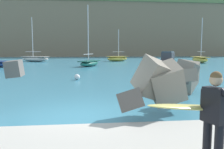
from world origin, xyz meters
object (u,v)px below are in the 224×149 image
object	(u,v)px
surfer_with_board	(208,113)
station_building_central	(77,3)
boat_near_centre	(35,59)
boat_mid_left	(90,63)
boat_far_centre	(200,59)
boat_mid_centre	(117,58)
boat_mid_right	(167,65)
mooring_buoy_outer	(190,71)
mooring_buoy_middle	(77,77)

from	to	relation	value
surfer_with_board	station_building_central	bearing A→B (deg)	94.01
boat_near_centre	boat_mid_left	bearing A→B (deg)	-50.82
boat_near_centre	boat_far_centre	distance (m)	29.86
boat_mid_centre	station_building_central	xyz separation A→B (m)	(-9.93, 49.79, 19.80)
boat_mid_centre	boat_far_centre	world-z (taller)	boat_far_centre
boat_mid_right	surfer_with_board	bearing A→B (deg)	-107.58
boat_mid_left	mooring_buoy_outer	size ratio (longest dim) A/B	18.73
boat_mid_centre	mooring_buoy_middle	bearing A→B (deg)	-103.66
surfer_with_board	boat_mid_left	distance (m)	28.36
surfer_with_board	boat_mid_left	size ratio (longest dim) A/B	0.25
boat_mid_right	mooring_buoy_outer	distance (m)	4.01
surfer_with_board	boat_mid_right	world-z (taller)	boat_mid_right
boat_mid_centre	boat_mid_left	bearing A→B (deg)	-113.41
station_building_central	boat_near_centre	bearing A→B (deg)	-96.38
boat_near_centre	mooring_buoy_middle	bearing A→B (deg)	-71.20
boat_near_centre	boat_mid_centre	world-z (taller)	boat_near_centre
boat_near_centre	boat_mid_centre	size ratio (longest dim) A/B	1.33
boat_near_centre	boat_mid_left	xyz separation A→B (m)	(10.09, -12.38, -0.07)
boat_mid_centre	mooring_buoy_outer	xyz separation A→B (m)	(4.19, -23.29, -0.31)
mooring_buoy_outer	boat_mid_centre	bearing A→B (deg)	100.20
boat_mid_centre	boat_mid_right	bearing A→B (deg)	-80.61
boat_mid_left	boat_mid_right	size ratio (longest dim) A/B	1.84
surfer_with_board	mooring_buoy_middle	xyz separation A→B (m)	(-2.91, 14.15, -1.06)
boat_near_centre	boat_mid_right	bearing A→B (deg)	-45.82
boat_near_centre	boat_mid_right	xyz separation A→B (m)	(18.73, -19.27, 0.07)
boat_far_centre	station_building_central	world-z (taller)	station_building_central
boat_mid_right	boat_far_centre	size ratio (longest dim) A/B	0.59
boat_mid_centre	surfer_with_board	bearing A→B (deg)	-95.00
surfer_with_board	boat_near_centre	world-z (taller)	boat_near_centre
surfer_with_board	mooring_buoy_middle	size ratio (longest dim) A/B	4.74
mooring_buoy_outer	boat_mid_right	bearing A→B (deg)	104.19
boat_mid_centre	station_building_central	distance (m)	54.49
mooring_buoy_middle	mooring_buoy_outer	bearing A→B (deg)	17.60
boat_mid_left	boat_mid_right	bearing A→B (deg)	-38.56
boat_far_centre	mooring_buoy_outer	size ratio (longest dim) A/B	17.36
station_building_central	boat_mid_right	bearing A→B (deg)	-79.25
mooring_buoy_outer	station_building_central	xyz separation A→B (m)	(-14.12, 73.08, 20.11)
boat_far_centre	mooring_buoy_middle	world-z (taller)	boat_far_centre
surfer_with_board	boat_near_centre	distance (m)	42.40
boat_mid_centre	mooring_buoy_outer	size ratio (longest dim) A/B	13.99
surfer_with_board	boat_far_centre	bearing A→B (deg)	63.44
boat_mid_left	mooring_buoy_outer	distance (m)	14.43
boat_far_centre	mooring_buoy_outer	distance (m)	19.52
mooring_buoy_outer	boat_far_centre	bearing A→B (deg)	60.80
boat_mid_right	mooring_buoy_middle	bearing A→B (deg)	-143.18
boat_mid_left	boat_mid_right	xyz separation A→B (m)	(8.64, -6.89, 0.14)
surfer_with_board	mooring_buoy_outer	bearing A→B (deg)	66.12
boat_near_centre	boat_mid_left	size ratio (longest dim) A/B	0.99
boat_near_centre	boat_far_centre	world-z (taller)	boat_near_centre
boat_mid_centre	mooring_buoy_middle	world-z (taller)	boat_mid_centre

